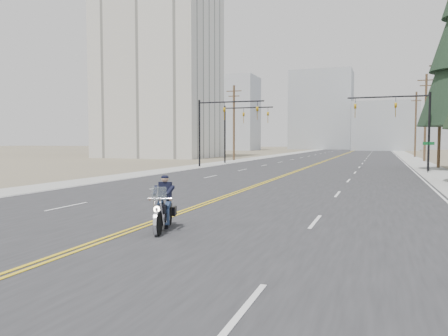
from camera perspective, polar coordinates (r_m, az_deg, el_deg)
ground_plane at (r=12.85m, az=-13.85°, el=-8.63°), size 400.00×400.00×0.00m
road at (r=80.80m, az=14.77°, el=1.50°), size 20.00×200.00×0.01m
sidewalk_left at (r=82.59m, az=6.79°, el=1.63°), size 3.00×200.00×0.01m
sidewalk_right at (r=80.62m, az=22.94°, el=1.34°), size 3.00×200.00×0.01m
traffic_mast_left at (r=45.41m, az=-0.87°, el=6.36°), size 7.10×0.26×7.00m
traffic_mast_right at (r=42.56m, az=22.53°, el=6.29°), size 7.10×0.26×7.00m
traffic_mast_far at (r=53.06m, az=1.84°, el=5.88°), size 6.10×0.26×7.00m
street_sign at (r=40.64m, az=25.14°, el=1.94°), size 0.90×0.06×2.62m
utility_pole_c at (r=48.86m, az=26.37°, el=6.73°), size 2.20×0.30×11.00m
utility_pole_d at (r=63.78m, az=24.82°, el=6.16°), size 2.20×0.30×11.50m
utility_pole_e at (r=80.70m, az=23.75°, el=5.38°), size 2.20×0.30×11.00m
utility_pole_left at (r=61.67m, az=1.31°, el=6.11°), size 2.20×0.30×10.50m
apartment_block at (r=75.23m, az=-8.49°, el=12.90°), size 18.00×14.00×30.00m
haze_bldg_a at (r=132.55m, az=1.24°, el=7.11°), size 14.00×12.00×22.00m
haze_bldg_b at (r=135.52m, az=20.24°, el=5.13°), size 18.00×14.00×14.00m
haze_bldg_d at (r=151.99m, az=12.62°, el=7.32°), size 20.00×15.00×26.00m
haze_bldg_e at (r=161.49m, az=26.21°, el=4.33°), size 14.00×14.00×12.00m
haze_bldg_f at (r=151.66m, az=-2.36°, el=5.52°), size 12.00×12.00×16.00m
motorcyclist at (r=13.21m, az=-7.96°, el=-4.59°), size 1.45×2.29×1.65m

